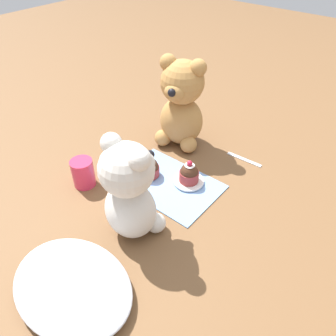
{
  "coord_description": "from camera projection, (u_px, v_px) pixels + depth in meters",
  "views": [
    {
      "loc": [
        -0.43,
        0.52,
        0.61
      ],
      "look_at": [
        0.0,
        0.0,
        0.06
      ],
      "focal_mm": 35.0,
      "sensor_mm": 36.0,
      "label": 1
    }
  ],
  "objects": [
    {
      "name": "ground_plane",
      "position": [
        168.0,
        184.0,
        0.91
      ],
      "size": [
        4.0,
        4.0,
        0.0
      ],
      "primitive_type": "plane",
      "color": "brown"
    },
    {
      "name": "knitted_placemat",
      "position": [
        168.0,
        183.0,
        0.91
      ],
      "size": [
        0.28,
        0.19,
        0.01
      ],
      "primitive_type": "cube",
      "color": "#7A9ED1",
      "rests_on": "ground_plane"
    },
    {
      "name": "tulle_cloth",
      "position": [
        72.0,
        286.0,
        0.65
      ],
      "size": [
        0.27,
        0.2,
        0.04
      ],
      "primitive_type": "ellipsoid",
      "color": "silver",
      "rests_on": "ground_plane"
    },
    {
      "name": "teddy_bear_cream",
      "position": [
        130.0,
        191.0,
        0.7
      ],
      "size": [
        0.13,
        0.14,
        0.26
      ],
      "rotation": [
        0.0,
        0.0,
        -0.05
      ],
      "color": "silver",
      "rests_on": "ground_plane"
    },
    {
      "name": "teddy_bear_tan",
      "position": [
        181.0,
        104.0,
        0.98
      ],
      "size": [
        0.16,
        0.16,
        0.28
      ],
      "rotation": [
        0.0,
        0.0,
        3.39
      ],
      "color": "#B78447",
      "rests_on": "ground_plane"
    },
    {
      "name": "cupcake_near_cream_bear",
      "position": [
        149.0,
        168.0,
        0.92
      ],
      "size": [
        0.06,
        0.06,
        0.07
      ],
      "color": "#993333",
      "rests_on": "knitted_placemat"
    },
    {
      "name": "saucer_plate",
      "position": [
        189.0,
        181.0,
        0.91
      ],
      "size": [
        0.08,
        0.08,
        0.01
      ],
      "primitive_type": "cylinder",
      "color": "white",
      "rests_on": "knitted_placemat"
    },
    {
      "name": "cupcake_near_tan_bear",
      "position": [
        189.0,
        173.0,
        0.89
      ],
      "size": [
        0.05,
        0.05,
        0.07
      ],
      "color": "#993333",
      "rests_on": "saucer_plate"
    },
    {
      "name": "juice_glass",
      "position": [
        83.0,
        173.0,
        0.89
      ],
      "size": [
        0.06,
        0.06,
        0.08
      ],
      "primitive_type": "cylinder",
      "color": "#DB3356",
      "rests_on": "ground_plane"
    },
    {
      "name": "teaspoon",
      "position": [
        244.0,
        159.0,
        0.99
      ],
      "size": [
        0.11,
        0.02,
        0.01
      ],
      "primitive_type": "cube",
      "rotation": [
        0.0,
        0.0,
        3.18
      ],
      "color": "silver",
      "rests_on": "ground_plane"
    }
  ]
}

